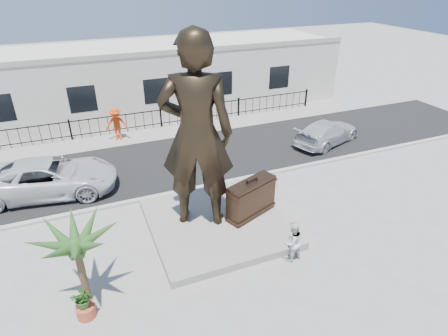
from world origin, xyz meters
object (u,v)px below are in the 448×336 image
(statue, at_px, (196,134))
(car_white, at_px, (49,177))
(suitcase, at_px, (251,198))
(tourist, at_px, (292,242))

(statue, bearing_deg, car_white, -17.73)
(statue, height_order, suitcase, statue)
(statue, distance_m, tourist, 5.05)
(tourist, xyz_separation_m, car_white, (-7.83, 8.00, 0.05))
(suitcase, bearing_deg, car_white, 123.08)
(statue, bearing_deg, tourist, 150.41)
(statue, height_order, car_white, statue)
(tourist, relative_size, car_white, 0.27)
(car_white, bearing_deg, tourist, -126.04)
(tourist, bearing_deg, car_white, -55.38)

